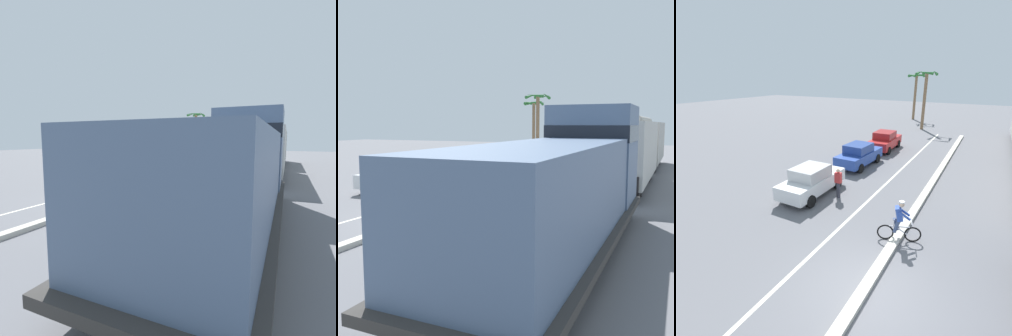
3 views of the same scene
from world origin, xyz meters
The scene contains 13 objects.
ground_plane centered at (0.00, 0.00, 0.00)m, with size 120.00×120.00×0.00m, color slate.
median_curb centered at (0.00, 6.00, 0.08)m, with size 0.36×36.00×0.16m, color beige.
lane_stripe centered at (-2.40, 6.00, 0.00)m, with size 0.14×36.00×0.01m, color silver.
locomotive centered at (5.83, -1.32, 1.80)m, with size 3.10×11.61×4.20m.
hopper_car_lead centered at (5.83, 10.83, 2.08)m, with size 2.90×10.60×4.18m.
hopper_car_middle centered at (5.83, 22.43, 2.08)m, with size 2.90×10.60×4.18m.
parked_car_white centered at (-5.39, 4.75, 0.82)m, with size 1.85×4.21×1.62m.
parked_car_blue centered at (-5.31, 10.32, 0.82)m, with size 1.99×4.28×1.62m.
parked_car_red centered at (-5.26, 15.24, 0.82)m, with size 1.90×4.23×1.62m.
cyclist centered at (0.05, 2.94, 0.82)m, with size 1.63×0.71×1.71m.
palm_tree_near centered at (-7.70, 32.95, 4.84)m, with size 2.64×2.80×6.41m.
palm_tree_far centered at (-4.71, 26.08, 4.70)m, with size 2.22×2.27×6.73m.
pedestrian_by_cars centered at (-3.96, 5.12, 0.85)m, with size 0.34×0.22×1.62m.
Camera 2 is at (8.71, -11.98, 3.55)m, focal length 42.00 mm.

